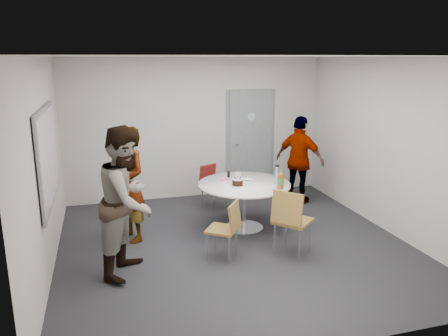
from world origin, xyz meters
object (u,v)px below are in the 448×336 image
object	(u,v)px
chair_far	(211,182)
person_left	(127,201)
person_main	(130,185)
person_right	(300,160)
door	(250,142)
chair_near_left	(227,225)
chair_near_right	(290,216)
table	(246,190)
whiteboard	(48,156)

from	to	relation	value
chair_far	person_left	size ratio (longest dim) A/B	0.42
person_main	person_right	xyz separation A→B (m)	(3.16, 0.89, -0.03)
door	chair_near_left	size ratio (longest dim) A/B	2.62
door	person_main	xyz separation A→B (m)	(-2.52, -1.85, -0.17)
chair_near_right	person_main	bearing A→B (deg)	-161.62
door	table	xyz separation A→B (m)	(-0.74, -1.92, -0.37)
chair_far	person_left	distance (m)	2.68
person_right	person_left	bearing A→B (deg)	82.85
chair_near_left	chair_far	xyz separation A→B (m)	(0.31, 2.11, -0.00)
door	chair_far	xyz separation A→B (m)	(-1.02, -0.78, -0.54)
chair_far	person_main	xyz separation A→B (m)	(-1.51, -1.07, 0.38)
person_main	person_left	xyz separation A→B (m)	(-0.10, -1.03, 0.09)
door	chair_far	bearing A→B (deg)	-142.39
table	person_right	world-z (taller)	person_right
whiteboard	chair_near_right	world-z (taller)	whiteboard
whiteboard	person_left	bearing A→B (deg)	-32.43
whiteboard	chair_far	bearing A→B (deg)	30.51
person_right	person_main	bearing A→B (deg)	68.17
whiteboard	chair_near_left	xyz separation A→B (m)	(2.23, -0.61, -0.96)
chair_near_right	person_main	xyz separation A→B (m)	(-2.04, 1.20, 0.27)
table	chair_near_right	world-z (taller)	table
table	chair_near_right	xyz separation A→B (m)	(0.26, -1.13, -0.07)
chair_far	whiteboard	bearing A→B (deg)	3.39
chair_near_left	person_left	bearing A→B (deg)	124.44
chair_near_right	chair_far	size ratio (longest dim) A/B	1.20
door	person_right	bearing A→B (deg)	-56.29
person_main	person_right	world-z (taller)	person_main
chair_near_right	person_left	size ratio (longest dim) A/B	0.51
whiteboard	person_left	xyz separation A→B (m)	(0.94, -0.59, -0.50)
whiteboard	person_main	size ratio (longest dim) A/B	1.11
person_right	door	bearing A→B (deg)	-3.81
chair_near_right	person_left	world-z (taller)	person_left
person_right	chair_far	bearing A→B (deg)	46.27
chair_near_left	person_main	xyz separation A→B (m)	(-1.20, 1.04, 0.37)
door	person_left	world-z (taller)	door
chair_far	table	bearing A→B (deg)	76.25
chair_near_right	person_main	size ratio (longest dim) A/B	0.56
door	person_main	world-z (taller)	door
chair_far	person_right	world-z (taller)	person_right
person_main	person_left	size ratio (longest dim) A/B	0.91
person_left	person_right	size ratio (longest dim) A/B	1.15
chair_near_left	table	bearing A→B (deg)	3.89
person_left	chair_far	bearing A→B (deg)	-11.71
table	chair_near_left	world-z (taller)	table
chair_near_left	whiteboard	bearing A→B (deg)	109.77
chair_near_right	person_left	bearing A→B (deg)	-135.83
person_main	person_left	world-z (taller)	person_left
whiteboard	chair_near_left	bearing A→B (deg)	-15.16
table	chair_far	xyz separation A→B (m)	(-0.27, 1.14, -0.17)
chair_far	person_right	xyz separation A→B (m)	(1.66, -0.18, 0.34)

